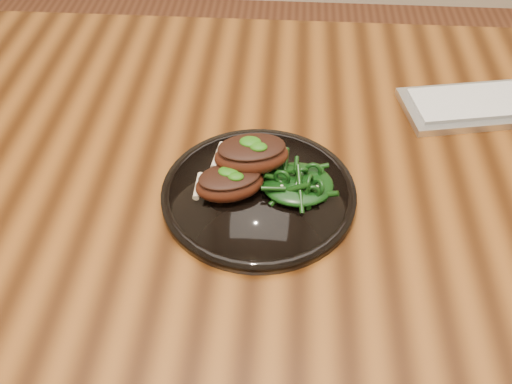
# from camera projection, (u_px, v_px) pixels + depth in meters

# --- Properties ---
(desk) EXTENTS (1.60, 0.80, 0.75)m
(desk) POSITION_uv_depth(u_px,v_px,m) (298.00, 192.00, 0.90)
(desk) COLOR black
(desk) RESTS_ON ground
(plate) EXTENTS (0.26, 0.26, 0.02)m
(plate) POSITION_uv_depth(u_px,v_px,m) (259.00, 193.00, 0.77)
(plate) COLOR black
(plate) RESTS_ON desk
(lamb_chop_front) EXTENTS (0.11, 0.09, 0.04)m
(lamb_chop_front) POSITION_uv_depth(u_px,v_px,m) (229.00, 183.00, 0.75)
(lamb_chop_front) COLOR #41190C
(lamb_chop_front) RESTS_ON plate
(lamb_chop_back) EXTENTS (0.11, 0.08, 0.05)m
(lamb_chop_back) POSITION_uv_depth(u_px,v_px,m) (251.00, 154.00, 0.76)
(lamb_chop_back) COLOR #41190C
(lamb_chop_back) RESTS_ON plate
(herb_smear) EXTENTS (0.07, 0.05, 0.00)m
(herb_smear) POSITION_uv_depth(u_px,v_px,m) (238.00, 160.00, 0.81)
(herb_smear) COLOR #124707
(herb_smear) RESTS_ON plate
(greens_heap) EXTENTS (0.10, 0.09, 0.04)m
(greens_heap) POSITION_uv_depth(u_px,v_px,m) (298.00, 181.00, 0.76)
(greens_heap) COLOR black
(greens_heap) RESTS_ON plate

